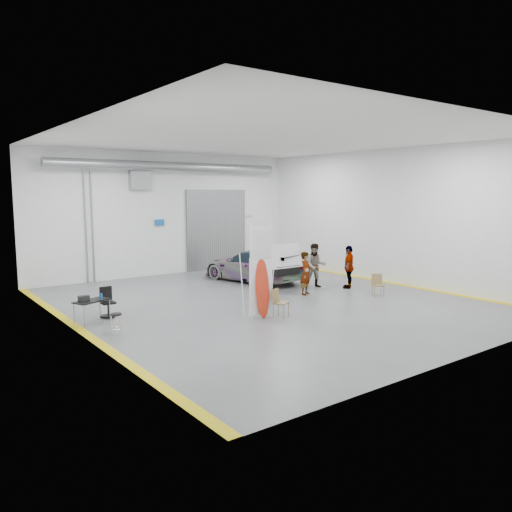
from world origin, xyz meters
TOP-DOWN VIEW (x-y plane):
  - ground at (0.00, 0.00)m, footprint 16.00×16.00m
  - room_shell at (0.24, 2.22)m, footprint 14.02×16.18m
  - sedan_car at (2.16, 3.81)m, footprint 3.08×5.37m
  - person_a at (2.05, 0.08)m, footprint 0.75×0.65m
  - person_b at (3.43, 0.98)m, footprint 1.17×1.11m
  - person_c at (4.45, -0.00)m, footprint 1.13×0.96m
  - surfboard_display at (-1.62, -1.85)m, footprint 0.90×0.26m
  - folding_chair_near at (-1.04, -2.10)m, footprint 0.57×0.61m
  - folding_chair_far at (4.07, -1.90)m, footprint 0.57×0.62m
  - shop_stool at (-6.16, -0.92)m, footprint 0.32×0.32m
  - work_table at (-6.30, 0.94)m, footprint 1.24×0.93m
  - office_chair at (-5.61, 1.31)m, footprint 0.52×0.52m
  - trunk_lid at (2.16, 1.53)m, footprint 1.71×1.04m

SIDE VIEW (x-z plane):
  - ground at x=0.00m, z-range 0.00..0.00m
  - folding_chair_far at x=4.07m, z-range -0.16..0.71m
  - folding_chair_near at x=-1.04m, z-range -0.17..0.75m
  - shop_stool at x=-6.16m, z-range 0.00..0.63m
  - office_chair at x=-5.61m, z-range -0.06..0.91m
  - work_table at x=-6.30m, z-range 0.25..1.16m
  - sedan_car at x=2.16m, z-range 0.00..1.46m
  - person_a at x=2.05m, z-range 0.00..1.73m
  - person_c at x=4.45m, z-range 0.00..1.84m
  - person_b at x=3.43m, z-range 0.00..1.90m
  - surfboard_display at x=-1.62m, z-range -0.30..2.86m
  - trunk_lid at x=2.16m, z-range 1.46..1.50m
  - room_shell at x=0.24m, z-range 1.07..7.08m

